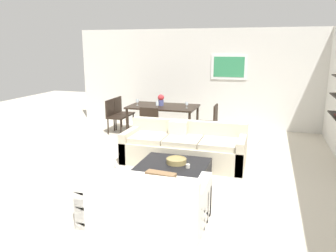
{
  "coord_description": "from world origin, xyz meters",
  "views": [
    {
      "loc": [
        1.6,
        -5.65,
        2.22
      ],
      "look_at": [
        -0.19,
        0.2,
        0.75
      ],
      "focal_mm": 35.48,
      "sensor_mm": 36.0,
      "label": 1
    }
  ],
  "objects_px": {
    "sofa_beige": "(184,148)",
    "centerpiece_vase": "(161,100)",
    "decorative_bowl": "(176,161)",
    "wine_glass_foot": "(157,104)",
    "dining_table": "(163,108)",
    "dining_chair_left_far": "(122,111)",
    "dining_chair_left_near": "(114,114)",
    "coffee_table": "(173,176)",
    "candle_jar": "(188,166)",
    "loveseat_white": "(145,202)",
    "dining_chair_right_near": "(211,120)",
    "wine_glass_right_near": "(187,104)",
    "wine_glass_left_near": "(137,101)",
    "dining_chair_foot": "(151,123)"
  },
  "relations": [
    {
      "from": "dining_chair_right_near",
      "to": "wine_glass_right_near",
      "type": "height_order",
      "value": "wine_glass_right_near"
    },
    {
      "from": "coffee_table",
      "to": "dining_chair_right_near",
      "type": "bearing_deg",
      "value": 87.8
    },
    {
      "from": "sofa_beige",
      "to": "candle_jar",
      "type": "xyz_separation_m",
      "value": [
        0.38,
        -1.25,
        0.12
      ]
    },
    {
      "from": "dining_chair_left_near",
      "to": "candle_jar",
      "type": "bearing_deg",
      "value": -47.66
    },
    {
      "from": "loveseat_white",
      "to": "dining_chair_foot",
      "type": "xyz_separation_m",
      "value": [
        -1.14,
        3.38,
        0.21
      ]
    },
    {
      "from": "dining_table",
      "to": "dining_chair_left_near",
      "type": "relative_size",
      "value": 1.96
    },
    {
      "from": "dining_table",
      "to": "sofa_beige",
      "type": "bearing_deg",
      "value": -61.67
    },
    {
      "from": "loveseat_white",
      "to": "sofa_beige",
      "type": "bearing_deg",
      "value": 92.26
    },
    {
      "from": "dining_chair_left_far",
      "to": "centerpiece_vase",
      "type": "distance_m",
      "value": 1.29
    },
    {
      "from": "dining_chair_left_far",
      "to": "wine_glass_foot",
      "type": "height_order",
      "value": "wine_glass_foot"
    },
    {
      "from": "dining_table",
      "to": "centerpiece_vase",
      "type": "distance_m",
      "value": 0.23
    },
    {
      "from": "sofa_beige",
      "to": "wine_glass_left_near",
      "type": "xyz_separation_m",
      "value": [
        -1.7,
        1.81,
        0.57
      ]
    },
    {
      "from": "decorative_bowl",
      "to": "wine_glass_foot",
      "type": "relative_size",
      "value": 1.81
    },
    {
      "from": "loveseat_white",
      "to": "centerpiece_vase",
      "type": "bearing_deg",
      "value": 105.54
    },
    {
      "from": "dining_chair_foot",
      "to": "centerpiece_vase",
      "type": "xyz_separation_m",
      "value": [
        -0.06,
        0.95,
        0.4
      ]
    },
    {
      "from": "sofa_beige",
      "to": "centerpiece_vase",
      "type": "distance_m",
      "value": 2.34
    },
    {
      "from": "sofa_beige",
      "to": "loveseat_white",
      "type": "distance_m",
      "value": 2.37
    },
    {
      "from": "dining_chair_left_far",
      "to": "decorative_bowl",
      "type": "bearing_deg",
      "value": -52.96
    },
    {
      "from": "dining_table",
      "to": "wine_glass_foot",
      "type": "distance_m",
      "value": 0.5
    },
    {
      "from": "centerpiece_vase",
      "to": "wine_glass_right_near",
      "type": "bearing_deg",
      "value": -11.82
    },
    {
      "from": "dining_table",
      "to": "dining_chair_foot",
      "type": "distance_m",
      "value": 0.94
    },
    {
      "from": "dining_chair_left_near",
      "to": "dining_chair_right_near",
      "type": "bearing_deg",
      "value": 0.0
    },
    {
      "from": "decorative_bowl",
      "to": "candle_jar",
      "type": "relative_size",
      "value": 4.95
    },
    {
      "from": "loveseat_white",
      "to": "wine_glass_right_near",
      "type": "bearing_deg",
      "value": 96.69
    },
    {
      "from": "loveseat_white",
      "to": "decorative_bowl",
      "type": "distance_m",
      "value": 1.28
    },
    {
      "from": "dining_chair_left_far",
      "to": "dining_chair_left_near",
      "type": "xyz_separation_m",
      "value": [
        0.0,
        -0.47,
        0.0
      ]
    },
    {
      "from": "dining_chair_left_near",
      "to": "wine_glass_foot",
      "type": "distance_m",
      "value": 1.34
    },
    {
      "from": "dining_chair_right_near",
      "to": "wine_glass_foot",
      "type": "xyz_separation_m",
      "value": [
        -1.27,
        -0.23,
        0.37
      ]
    },
    {
      "from": "dining_chair_left_near",
      "to": "centerpiece_vase",
      "type": "bearing_deg",
      "value": 11.89
    },
    {
      "from": "coffee_table",
      "to": "dining_chair_left_far",
      "type": "distance_m",
      "value": 4.14
    },
    {
      "from": "dining_table",
      "to": "wine_glass_foot",
      "type": "xyz_separation_m",
      "value": [
        -0.0,
        -0.46,
        0.19
      ]
    },
    {
      "from": "coffee_table",
      "to": "dining_table",
      "type": "distance_m",
      "value": 3.35
    },
    {
      "from": "sofa_beige",
      "to": "candle_jar",
      "type": "height_order",
      "value": "sofa_beige"
    },
    {
      "from": "coffee_table",
      "to": "candle_jar",
      "type": "bearing_deg",
      "value": -17.45
    },
    {
      "from": "dining_chair_right_near",
      "to": "centerpiece_vase",
      "type": "relative_size",
      "value": 3.06
    },
    {
      "from": "decorative_bowl",
      "to": "loveseat_white",
      "type": "bearing_deg",
      "value": -92.65
    },
    {
      "from": "coffee_table",
      "to": "wine_glass_right_near",
      "type": "relative_size",
      "value": 7.46
    },
    {
      "from": "coffee_table",
      "to": "candle_jar",
      "type": "distance_m",
      "value": 0.36
    },
    {
      "from": "dining_table",
      "to": "dining_chair_foot",
      "type": "relative_size",
      "value": 1.96
    },
    {
      "from": "wine_glass_foot",
      "to": "wine_glass_right_near",
      "type": "distance_m",
      "value": 0.73
    },
    {
      "from": "dining_chair_right_near",
      "to": "wine_glass_right_near",
      "type": "xyz_separation_m",
      "value": [
        -0.62,
        0.11,
        0.35
      ]
    },
    {
      "from": "dining_chair_right_near",
      "to": "dining_chair_left_far",
      "type": "bearing_deg",
      "value": 169.59
    },
    {
      "from": "decorative_bowl",
      "to": "dining_chair_left_far",
      "type": "distance_m",
      "value": 4.1
    },
    {
      "from": "candle_jar",
      "to": "dining_chair_left_far",
      "type": "bearing_deg",
      "value": 128.21
    },
    {
      "from": "dining_table",
      "to": "dining_chair_right_near",
      "type": "distance_m",
      "value": 1.3
    },
    {
      "from": "dining_table",
      "to": "dining_chair_right_near",
      "type": "bearing_deg",
      "value": -10.41
    },
    {
      "from": "coffee_table",
      "to": "candle_jar",
      "type": "relative_size",
      "value": 16.59
    },
    {
      "from": "loveseat_white",
      "to": "dining_chair_foot",
      "type": "distance_m",
      "value": 3.58
    },
    {
      "from": "dining_chair_left_near",
      "to": "wine_glass_foot",
      "type": "relative_size",
      "value": 4.83
    },
    {
      "from": "loveseat_white",
      "to": "coffee_table",
      "type": "bearing_deg",
      "value": 89.13
    }
  ]
}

